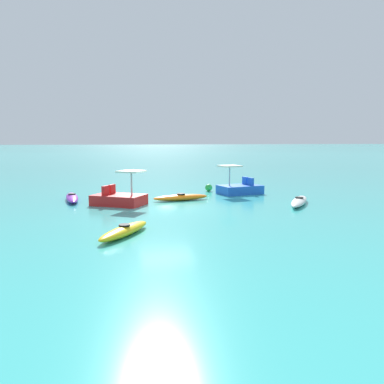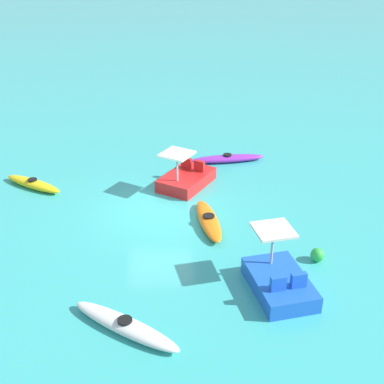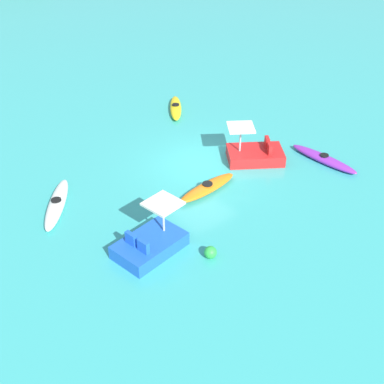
% 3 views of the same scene
% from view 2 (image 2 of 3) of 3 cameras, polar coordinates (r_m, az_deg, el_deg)
% --- Properties ---
extents(ground_plane, '(600.00, 600.00, 0.00)m').
position_cam_2_polar(ground_plane, '(19.23, -3.63, -2.14)').
color(ground_plane, '#38ADA8').
extents(kayak_orange, '(3.00, 0.98, 0.37)m').
position_cam_2_polar(kayak_orange, '(18.29, 1.83, -3.14)').
color(kayak_orange, orange).
rests_on(kayak_orange, ground_plane).
extents(kayak_yellow, '(2.11, 2.68, 0.37)m').
position_cam_2_polar(kayak_yellow, '(21.87, -17.09, 0.88)').
color(kayak_yellow, yellow).
rests_on(kayak_yellow, ground_plane).
extents(kayak_white, '(2.52, 3.10, 0.37)m').
position_cam_2_polar(kayak_white, '(13.95, -7.35, -14.38)').
color(kayak_white, white).
rests_on(kayak_white, ground_plane).
extents(kayak_purple, '(0.88, 3.38, 0.37)m').
position_cam_2_polar(kayak_purple, '(23.30, 3.90, 3.69)').
color(kayak_purple, purple).
rests_on(kayak_purple, ground_plane).
extents(pedal_boat_blue, '(2.64, 1.90, 1.68)m').
position_cam_2_polar(pedal_boat_blue, '(15.24, 9.58, -9.63)').
color(pedal_boat_blue, blue).
rests_on(pedal_boat_blue, ground_plane).
extents(pedal_boat_red, '(2.83, 2.57, 1.68)m').
position_cam_2_polar(pedal_boat_red, '(20.98, -0.66, 1.55)').
color(pedal_boat_red, red).
rests_on(pedal_boat_red, ground_plane).
extents(buoy_green, '(0.44, 0.44, 0.44)m').
position_cam_2_polar(buoy_green, '(16.80, 13.63, -6.73)').
color(buoy_green, green).
rests_on(buoy_green, ground_plane).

